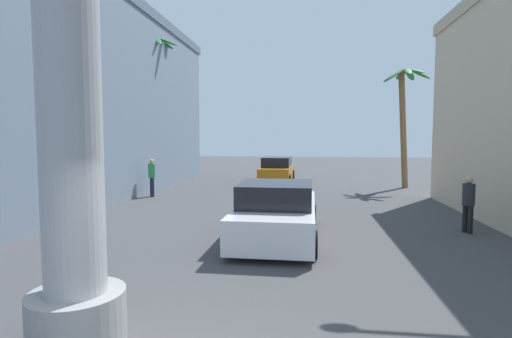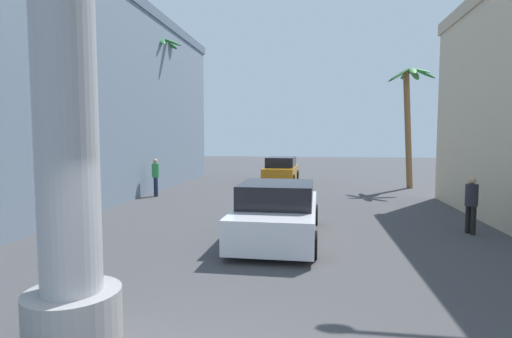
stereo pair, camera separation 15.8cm
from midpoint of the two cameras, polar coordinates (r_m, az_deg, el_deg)
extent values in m
plane|color=#424244|center=(13.83, 2.83, -6.96)|extent=(89.00, 89.00, 0.00)
cube|color=slate|center=(18.75, -30.09, 8.75)|extent=(7.45, 26.65, 8.67)
cylinder|color=#9E9EA3|center=(5.87, -25.15, 17.43)|extent=(0.79, 0.79, 8.20)
cylinder|color=gray|center=(6.19, -23.93, -18.64)|extent=(1.26, 1.26, 0.70)
cylinder|color=black|center=(12.99, 0.07, -6.27)|extent=(0.23, 0.64, 0.64)
cylinder|color=black|center=(12.84, 8.67, -6.45)|extent=(0.23, 0.64, 0.64)
cylinder|color=black|center=(9.54, -3.32, -10.24)|extent=(0.23, 0.64, 0.64)
cylinder|color=black|center=(9.33, 8.55, -10.62)|extent=(0.23, 0.64, 0.64)
cube|color=silver|center=(11.07, 3.60, -6.90)|extent=(2.09, 5.15, 0.80)
cube|color=black|center=(10.58, 3.42, -3.58)|extent=(1.89, 2.18, 0.60)
cylinder|color=black|center=(26.32, 2.30, -0.80)|extent=(0.24, 0.65, 0.64)
cylinder|color=black|center=(26.14, 6.02, -0.86)|extent=(0.24, 0.65, 0.64)
cylinder|color=black|center=(23.29, 1.25, -1.49)|extent=(0.24, 0.65, 0.64)
cylinder|color=black|center=(23.08, 5.45, -1.56)|extent=(0.24, 0.65, 0.64)
cube|color=#BF7214|center=(24.67, 3.78, -0.60)|extent=(1.95, 4.46, 0.80)
cube|color=black|center=(24.62, 3.78, 1.02)|extent=(1.74, 2.48, 0.60)
cylinder|color=brown|center=(22.33, -13.32, 7.56)|extent=(0.45, 0.43, 7.98)
ellipsoid|color=#25772D|center=(22.72, -11.90, 17.36)|extent=(1.25, 0.48, 0.55)
ellipsoid|color=#20732D|center=(23.26, -12.20, 17.09)|extent=(0.94, 1.24, 0.50)
ellipsoid|color=#255C2D|center=(23.49, -13.34, 16.89)|extent=(0.69, 1.26, 0.57)
ellipsoid|color=#23762D|center=(23.29, -14.67, 16.88)|extent=(1.22, 0.75, 0.68)
ellipsoid|color=#2E6E2D|center=(22.93, -15.12, 17.14)|extent=(1.26, 0.71, 0.59)
ellipsoid|color=#22692D|center=(22.36, -14.37, 17.52)|extent=(0.56, 1.26, 0.55)
ellipsoid|color=#1E622D|center=(22.27, -13.14, 17.44)|extent=(0.93, 1.15, 0.73)
cylinder|color=brown|center=(23.21, 21.06, 5.22)|extent=(0.71, 0.42, 6.33)
ellipsoid|color=#216F2D|center=(23.50, 23.05, 12.48)|extent=(1.28, 0.49, 0.65)
ellipsoid|color=#2C6F2D|center=(23.91, 21.93, 12.43)|extent=(0.92, 1.29, 0.56)
ellipsoid|color=#2E742D|center=(23.89, 20.86, 12.54)|extent=(0.59, 1.34, 0.47)
ellipsoid|color=#205F2D|center=(23.44, 19.90, 12.51)|extent=(1.24, 0.87, 0.74)
ellipsoid|color=#2A612D|center=(22.86, 20.21, 12.67)|extent=(1.22, 0.86, 0.79)
ellipsoid|color=#27682D|center=(22.64, 21.71, 12.90)|extent=(0.49, 1.31, 0.57)
ellipsoid|color=#20732D|center=(22.82, 22.66, 12.87)|extent=(0.96, 1.30, 0.50)
cylinder|color=#1E233F|center=(19.37, -13.98, -2.45)|extent=(0.14, 0.14, 0.90)
cylinder|color=#1E233F|center=(19.18, -13.81, -2.52)|extent=(0.14, 0.14, 0.90)
cylinder|color=#338C4C|center=(19.20, -13.94, -0.20)|extent=(0.48, 0.48, 0.65)
sphere|color=tan|center=(19.17, -13.96, 1.09)|extent=(0.22, 0.22, 0.22)
cylinder|color=black|center=(12.97, 28.93, -6.47)|extent=(0.14, 0.14, 0.81)
cylinder|color=black|center=(13.11, 28.32, -6.33)|extent=(0.14, 0.14, 0.81)
cylinder|color=#26262D|center=(12.93, 28.74, -3.28)|extent=(0.45, 0.45, 0.62)
sphere|color=tan|center=(12.89, 28.81, -1.42)|extent=(0.22, 0.22, 0.22)
camera|label=1|loc=(0.08, -89.52, 0.04)|focal=28.00mm
camera|label=2|loc=(0.08, 90.48, -0.04)|focal=28.00mm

